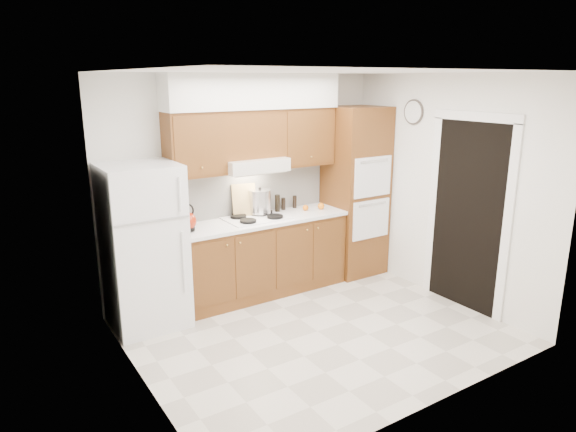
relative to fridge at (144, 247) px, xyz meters
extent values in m
plane|color=beige|center=(1.41, -1.14, -0.86)|extent=(3.60, 3.60, 0.00)
plane|color=white|center=(1.41, -1.14, 1.74)|extent=(3.60, 3.60, 0.00)
cube|color=white|center=(1.41, 0.36, 0.44)|extent=(3.60, 0.02, 2.60)
cube|color=white|center=(-0.40, -1.14, 0.44)|extent=(0.02, 3.00, 2.60)
cube|color=white|center=(3.21, -1.14, 0.44)|extent=(0.02, 3.00, 2.60)
cube|color=white|center=(0.00, 0.00, 0.00)|extent=(0.75, 0.72, 1.72)
cube|color=brown|center=(1.43, 0.06, -0.41)|extent=(2.11, 0.60, 0.90)
cube|color=white|center=(1.43, 0.05, 0.06)|extent=(2.13, 0.62, 0.04)
cube|color=white|center=(1.43, 0.34, 0.36)|extent=(2.11, 0.03, 0.56)
cube|color=brown|center=(2.85, 0.03, 0.24)|extent=(0.70, 0.65, 2.20)
cube|color=brown|center=(0.69, 0.19, 0.99)|extent=(0.63, 0.33, 0.70)
cube|color=brown|center=(2.12, 0.19, 0.99)|extent=(0.73, 0.33, 0.70)
cube|color=silver|center=(1.38, 0.13, 0.71)|extent=(0.75, 0.45, 0.15)
cube|color=brown|center=(1.38, 0.19, 1.06)|extent=(0.75, 0.33, 0.55)
cube|color=silver|center=(1.43, 0.18, 1.54)|extent=(2.13, 0.36, 0.40)
cube|color=white|center=(1.38, 0.07, 0.09)|extent=(0.74, 0.50, 0.01)
cube|color=black|center=(3.19, -1.49, 0.19)|extent=(0.02, 0.90, 2.10)
cylinder|color=#3F3833|center=(3.19, -0.59, 1.29)|extent=(0.02, 0.30, 0.30)
sphere|color=maroon|center=(0.49, 0.02, 0.19)|extent=(0.27, 0.27, 0.20)
cube|color=tan|center=(1.32, 0.25, 0.28)|extent=(0.30, 0.15, 0.38)
cylinder|color=silver|center=(1.50, 0.20, 0.25)|extent=(0.34, 0.34, 0.27)
cylinder|color=black|center=(1.74, 0.19, 0.19)|extent=(0.08, 0.08, 0.22)
cylinder|color=black|center=(2.04, 0.26, 0.16)|extent=(0.06, 0.06, 0.16)
cylinder|color=black|center=(1.87, 0.26, 0.16)|extent=(0.06, 0.06, 0.15)
sphere|color=orange|center=(2.28, 0.02, 0.12)|extent=(0.10, 0.10, 0.08)
sphere|color=#E5510C|center=(2.08, 0.07, 0.12)|extent=(0.08, 0.08, 0.07)
camera|label=1|loc=(-1.48, -5.03, 1.67)|focal=32.00mm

